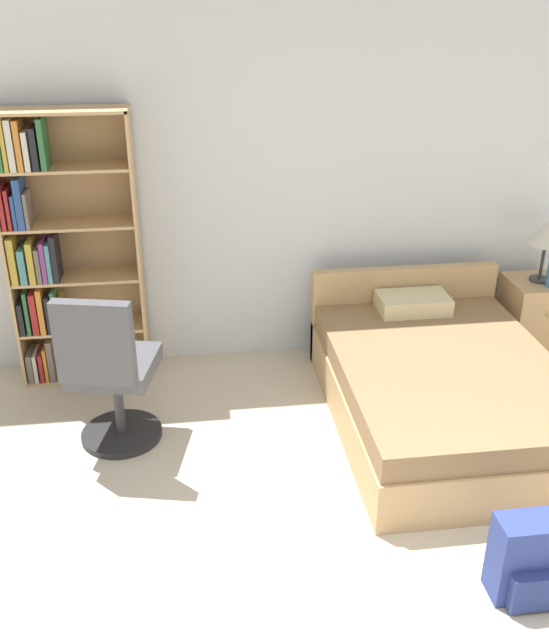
# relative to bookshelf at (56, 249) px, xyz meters

# --- Properties ---
(wall_back) EXTENTS (9.00, 0.06, 2.60)m
(wall_back) POSITION_rel_bookshelf_xyz_m (1.76, 0.20, 0.33)
(wall_back) COLOR silver
(wall_back) RESTS_ON ground_plane
(bookshelf) EXTENTS (0.88, 0.30, 1.89)m
(bookshelf) POSITION_rel_bookshelf_xyz_m (0.00, 0.00, 0.00)
(bookshelf) COLOR tan
(bookshelf) RESTS_ON ground_plane
(bed) EXTENTS (1.38, 1.94, 0.72)m
(bed) POSITION_rel_bookshelf_xyz_m (2.46, -0.89, -0.73)
(bed) COLOR tan
(bed) RESTS_ON ground_plane
(office_chair) EXTENTS (0.58, 0.65, 1.06)m
(office_chair) POSITION_rel_bookshelf_xyz_m (0.38, -0.94, -0.46)
(office_chair) COLOR #232326
(office_chair) RESTS_ON ground_plane
(nightstand) EXTENTS (0.40, 0.45, 0.60)m
(nightstand) POSITION_rel_bookshelf_xyz_m (3.43, -0.13, -0.67)
(nightstand) COLOR tan
(nightstand) RESTS_ON ground_plane
(table_lamp) EXTENTS (0.27, 0.27, 0.46)m
(table_lamp) POSITION_rel_bookshelf_xyz_m (3.45, -0.12, -0.01)
(table_lamp) COLOR #333333
(table_lamp) RESTS_ON nightstand
(backpack_blue) EXTENTS (0.36, 0.24, 0.43)m
(backpack_blue) POSITION_rel_bookshelf_xyz_m (2.37, -2.39, -0.77)
(backpack_blue) COLOR navy
(backpack_blue) RESTS_ON ground_plane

